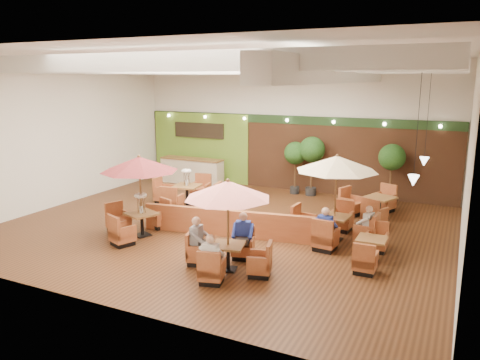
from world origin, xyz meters
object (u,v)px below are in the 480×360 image
Objects in this scene: booth_divider at (236,224)px; table_5 at (371,207)px; topiary_1 at (312,152)px; diner_2 at (198,236)px; service_counter at (192,171)px; table_3 at (187,195)px; topiary_2 at (392,160)px; topiary_0 at (295,155)px; diner_0 at (211,253)px; table_0 at (138,178)px; diner_1 at (243,231)px; diner_4 at (367,221)px; diner_3 at (326,224)px; table_2 at (336,182)px; table_1 at (228,208)px; table_4 at (371,250)px.

table_5 is (3.35, 3.89, -0.05)m from booth_divider.
topiary_1 is 2.97× the size of diner_2.
table_3 reaches higher than service_counter.
topiary_2 is at bearing 147.54° from diner_2.
diner_0 is (1.17, -9.30, -0.90)m from topiary_0.
diner_0 is (4.19, -5.60, 0.31)m from table_3.
table_0 is 3.43× the size of diner_0.
table_5 reaches higher than booth_divider.
diner_1 is at bearing -51.94° from table_3.
diner_0 is at bearing -7.69° from table_0.
booth_divider is 3.91m from diner_4.
table_3 reaches higher than diner_4.
diner_3 is at bearing 148.79° from diner_4.
booth_divider is (5.16, -5.87, -0.17)m from service_counter.
table_2 is 3.18× the size of diner_2.
diner_0 is (-1.83, -4.27, -1.04)m from table_2.
diner_0 is at bearing -108.48° from table_2.
service_counter reaches higher than table_5.
topiary_1 reaches higher than booth_divider.
service_counter is at bearing 153.46° from table_2.
topiary_2 is at bearing 49.92° from booth_divider.
table_0 reaches higher than topiary_1.
topiary_1 is (3.21, 7.23, 0.01)m from table_0.
table_0 is 0.93× the size of table_3.
booth_divider is at bearing 99.46° from diner_0.
table_1 is (0.96, -2.36, 1.22)m from booth_divider.
booth_divider is 6.20m from topiary_0.
topiary_2 is at bearing -126.58° from diner_1.
diner_2 is at bearing -1.49° from table_0.
table_1 is 1.10× the size of topiary_0.
diner_4 is at bearing -51.74° from topiary_0.
topiary_0 reaches higher than table_3.
table_2 reaches higher than table_4.
table_0 is 3.87m from table_1.
table_2 is at bearing 43.49° from table_0.
diner_3 is (2.79, 0.08, 0.35)m from booth_divider.
service_counter is 8.90m from topiary_2.
table_4 is at bearing -8.13° from diner_3.
diner_2 is (-0.87, 0.87, 0.02)m from diner_0.
diner_4 is (3.75, 1.04, 0.32)m from booth_divider.
booth_divider is 2.71× the size of table_4.
service_counter is 1.36× the size of topiary_0.
table_1 is at bearing -146.50° from table_4.
table_3 is 6.76m from table_5.
topiary_2 is at bearing 84.98° from table_2.
topiary_1 is at bearing 167.71° from diner_2.
diner_1 is 2.41m from diner_3.
topiary_1 reaches higher than table_1.
diner_3 is (7.96, -5.79, 0.18)m from service_counter.
table_3 is 3.44× the size of diner_2.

